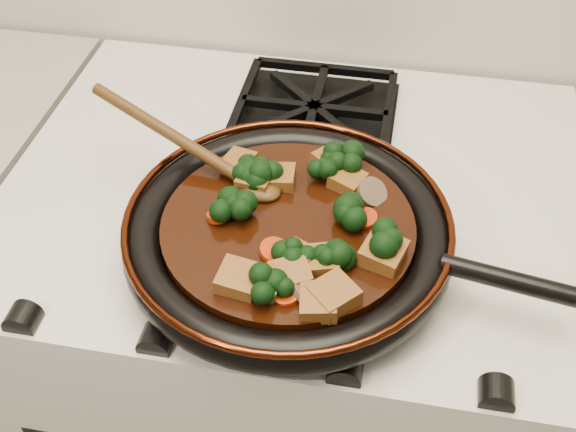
# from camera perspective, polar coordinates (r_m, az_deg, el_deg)

# --- Properties ---
(stove) EXTENTS (0.76, 0.60, 0.90)m
(stove) POSITION_cam_1_polar(r_m,az_deg,el_deg) (1.29, 0.53, -12.59)
(stove) COLOR beige
(stove) RESTS_ON ground
(burner_grate_front) EXTENTS (0.23, 0.23, 0.03)m
(burner_grate_front) POSITION_cam_1_polar(r_m,az_deg,el_deg) (0.84, -0.98, -2.91)
(burner_grate_front) COLOR black
(burner_grate_front) RESTS_ON stove
(burner_grate_back) EXTENTS (0.23, 0.23, 0.03)m
(burner_grate_back) POSITION_cam_1_polar(r_m,az_deg,el_deg) (1.05, 2.07, 8.16)
(burner_grate_back) COLOR black
(burner_grate_back) RESTS_ON stove
(skillet) EXTENTS (0.50, 0.37, 0.05)m
(skillet) POSITION_cam_1_polar(r_m,az_deg,el_deg) (0.82, 0.13, -1.35)
(skillet) COLOR black
(skillet) RESTS_ON burner_grate_front
(braising_sauce) EXTENTS (0.29, 0.29, 0.02)m
(braising_sauce) POSITION_cam_1_polar(r_m,az_deg,el_deg) (0.81, -0.00, -1.06)
(braising_sauce) COLOR black
(braising_sauce) RESTS_ON skillet
(tofu_cube_0) EXTENTS (0.06, 0.06, 0.02)m
(tofu_cube_0) POSITION_cam_1_polar(r_m,az_deg,el_deg) (0.73, 3.64, -6.30)
(tofu_cube_0) COLOR brown
(tofu_cube_0) RESTS_ON braising_sauce
(tofu_cube_1) EXTENTS (0.05, 0.05, 0.02)m
(tofu_cube_1) POSITION_cam_1_polar(r_m,az_deg,el_deg) (0.85, 4.71, 2.77)
(tofu_cube_1) COLOR brown
(tofu_cube_1) RESTS_ON braising_sauce
(tofu_cube_2) EXTENTS (0.04, 0.04, 0.02)m
(tofu_cube_2) POSITION_cam_1_polar(r_m,az_deg,el_deg) (0.85, -0.60, 3.01)
(tofu_cube_2) COLOR brown
(tofu_cube_2) RESTS_ON braising_sauce
(tofu_cube_3) EXTENTS (0.05, 0.05, 0.03)m
(tofu_cube_3) POSITION_cam_1_polar(r_m,az_deg,el_deg) (0.74, 0.22, -4.77)
(tofu_cube_3) COLOR brown
(tofu_cube_3) RESTS_ON braising_sauce
(tofu_cube_4) EXTENTS (0.04, 0.05, 0.02)m
(tofu_cube_4) POSITION_cam_1_polar(r_m,az_deg,el_deg) (0.85, -2.57, 2.80)
(tofu_cube_4) COLOR brown
(tofu_cube_4) RESTS_ON braising_sauce
(tofu_cube_5) EXTENTS (0.05, 0.05, 0.02)m
(tofu_cube_5) POSITION_cam_1_polar(r_m,az_deg,el_deg) (0.76, 0.84, -3.35)
(tofu_cube_5) COLOR brown
(tofu_cube_5) RESTS_ON braising_sauce
(tofu_cube_6) EXTENTS (0.06, 0.06, 0.03)m
(tofu_cube_6) POSITION_cam_1_polar(r_m,az_deg,el_deg) (0.77, 7.49, -2.97)
(tofu_cube_6) COLOR brown
(tofu_cube_6) RESTS_ON braising_sauce
(tofu_cube_7) EXTENTS (0.04, 0.05, 0.02)m
(tofu_cube_7) POSITION_cam_1_polar(r_m,az_deg,el_deg) (0.76, 2.65, -3.63)
(tofu_cube_7) COLOR brown
(tofu_cube_7) RESTS_ON braising_sauce
(tofu_cube_8) EXTENTS (0.05, 0.05, 0.02)m
(tofu_cube_8) POSITION_cam_1_polar(r_m,az_deg,el_deg) (0.88, 3.31, 4.41)
(tofu_cube_8) COLOR brown
(tofu_cube_8) RESTS_ON braising_sauce
(tofu_cube_9) EXTENTS (0.05, 0.05, 0.03)m
(tofu_cube_9) POSITION_cam_1_polar(r_m,az_deg,el_deg) (0.87, -3.89, 4.08)
(tofu_cube_9) COLOR brown
(tofu_cube_9) RESTS_ON braising_sauce
(tofu_cube_10) EXTENTS (0.04, 0.05, 0.03)m
(tofu_cube_10) POSITION_cam_1_polar(r_m,az_deg,el_deg) (0.72, 2.43, -6.83)
(tofu_cube_10) COLOR brown
(tofu_cube_10) RESTS_ON braising_sauce
(tofu_cube_11) EXTENTS (0.05, 0.05, 0.03)m
(tofu_cube_11) POSITION_cam_1_polar(r_m,az_deg,el_deg) (0.74, -3.92, -5.04)
(tofu_cube_11) COLOR brown
(tofu_cube_11) RESTS_ON braising_sauce
(broccoli_floret_0) EXTENTS (0.09, 0.09, 0.07)m
(broccoli_floret_0) POSITION_cam_1_polar(r_m,az_deg,el_deg) (0.80, 5.57, 0.16)
(broccoli_floret_0) COLOR black
(broccoli_floret_0) RESTS_ON braising_sauce
(broccoli_floret_1) EXTENTS (0.09, 0.08, 0.07)m
(broccoli_floret_1) POSITION_cam_1_polar(r_m,az_deg,el_deg) (0.86, -2.53, 3.42)
(broccoli_floret_1) COLOR black
(broccoli_floret_1) RESTS_ON braising_sauce
(broccoli_floret_2) EXTENTS (0.08, 0.08, 0.05)m
(broccoli_floret_2) POSITION_cam_1_polar(r_m,az_deg,el_deg) (0.76, 3.48, -3.58)
(broccoli_floret_2) COLOR black
(broccoli_floret_2) RESTS_ON braising_sauce
(broccoli_floret_3) EXTENTS (0.09, 0.08, 0.06)m
(broccoli_floret_3) POSITION_cam_1_polar(r_m,az_deg,el_deg) (0.87, 4.25, 4.19)
(broccoli_floret_3) COLOR black
(broccoli_floret_3) RESTS_ON braising_sauce
(broccoli_floret_4) EXTENTS (0.08, 0.09, 0.07)m
(broccoli_floret_4) POSITION_cam_1_polar(r_m,az_deg,el_deg) (0.85, -1.52, 2.84)
(broccoli_floret_4) COLOR black
(broccoli_floret_4) RESTS_ON braising_sauce
(broccoli_floret_5) EXTENTS (0.06, 0.07, 0.07)m
(broccoli_floret_5) POSITION_cam_1_polar(r_m,az_deg,el_deg) (0.86, 2.95, 3.72)
(broccoli_floret_5) COLOR black
(broccoli_floret_5) RESTS_ON braising_sauce
(broccoli_floret_6) EXTENTS (0.08, 0.09, 0.07)m
(broccoli_floret_6) POSITION_cam_1_polar(r_m,az_deg,el_deg) (0.81, -4.31, 0.48)
(broccoli_floret_6) COLOR black
(broccoli_floret_6) RESTS_ON braising_sauce
(broccoli_floret_7) EXTENTS (0.08, 0.09, 0.07)m
(broccoli_floret_7) POSITION_cam_1_polar(r_m,az_deg,el_deg) (0.77, 7.87, -2.48)
(broccoli_floret_7) COLOR black
(broccoli_floret_7) RESTS_ON braising_sauce
(broccoli_floret_8) EXTENTS (0.08, 0.08, 0.07)m
(broccoli_floret_8) POSITION_cam_1_polar(r_m,az_deg,el_deg) (0.72, -1.37, -6.08)
(broccoli_floret_8) COLOR black
(broccoli_floret_8) RESTS_ON braising_sauce
(broccoli_floret_9) EXTENTS (0.08, 0.07, 0.07)m
(broccoli_floret_9) POSITION_cam_1_polar(r_m,az_deg,el_deg) (0.76, 0.62, -2.98)
(broccoli_floret_9) COLOR black
(broccoli_floret_9) RESTS_ON braising_sauce
(carrot_coin_0) EXTENTS (0.03, 0.03, 0.01)m
(carrot_coin_0) POSITION_cam_1_polar(r_m,az_deg,el_deg) (0.73, -0.17, -6.13)
(carrot_coin_0) COLOR #B12504
(carrot_coin_0) RESTS_ON braising_sauce
(carrot_coin_1) EXTENTS (0.03, 0.03, 0.02)m
(carrot_coin_1) POSITION_cam_1_polar(r_m,az_deg,el_deg) (0.81, -5.49, 0.05)
(carrot_coin_1) COLOR #B12504
(carrot_coin_1) RESTS_ON braising_sauce
(carrot_coin_2) EXTENTS (0.03, 0.03, 0.02)m
(carrot_coin_2) POSITION_cam_1_polar(r_m,az_deg,el_deg) (0.77, -1.09, -2.75)
(carrot_coin_2) COLOR #B12504
(carrot_coin_2) RESTS_ON braising_sauce
(carrot_coin_3) EXTENTS (0.03, 0.03, 0.02)m
(carrot_coin_3) POSITION_cam_1_polar(r_m,az_deg,el_deg) (0.81, 6.10, -0.23)
(carrot_coin_3) COLOR #B12504
(carrot_coin_3) RESTS_ON braising_sauce
(mushroom_slice_0) EXTENTS (0.05, 0.05, 0.03)m
(mushroom_slice_0) POSITION_cam_1_polar(r_m,az_deg,el_deg) (0.84, 6.64, 1.86)
(mushroom_slice_0) COLOR brown
(mushroom_slice_0) RESTS_ON braising_sauce
(mushroom_slice_1) EXTENTS (0.05, 0.04, 0.03)m
(mushroom_slice_1) POSITION_cam_1_polar(r_m,az_deg,el_deg) (0.87, 4.11, 3.76)
(mushroom_slice_1) COLOR brown
(mushroom_slice_1) RESTS_ON braising_sauce
(mushroom_slice_2) EXTENTS (0.04, 0.04, 0.02)m
(mushroom_slice_2) POSITION_cam_1_polar(r_m,az_deg,el_deg) (0.73, 1.49, -5.93)
(mushroom_slice_2) COLOR brown
(mushroom_slice_2) RESTS_ON braising_sauce
(wooden_spoon) EXTENTS (0.15, 0.08, 0.24)m
(wooden_spoon) POSITION_cam_1_polar(r_m,az_deg,el_deg) (0.86, -6.18, 4.53)
(wooden_spoon) COLOR #472C0F
(wooden_spoon) RESTS_ON braising_sauce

